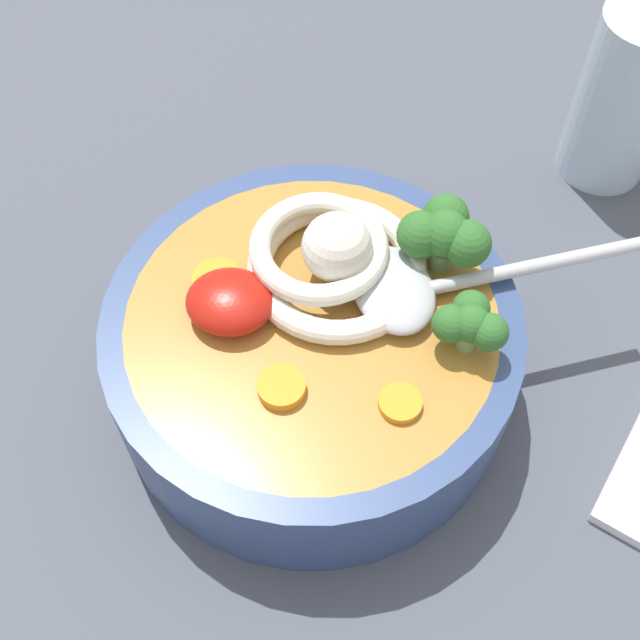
% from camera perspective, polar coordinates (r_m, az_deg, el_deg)
% --- Properties ---
extents(table_slab, '(1.23, 1.23, 0.03)m').
position_cam_1_polar(table_slab, '(0.53, -0.26, -3.38)').
color(table_slab, '#474C56').
rests_on(table_slab, ground).
extents(soup_bowl, '(0.23, 0.23, 0.07)m').
position_cam_1_polar(soup_bowl, '(0.47, -0.00, -2.24)').
color(soup_bowl, '#334775').
rests_on(soup_bowl, table_slab).
extents(noodle_pile, '(0.11, 0.11, 0.04)m').
position_cam_1_polar(noodle_pile, '(0.45, 0.95, 4.29)').
color(noodle_pile, silver).
rests_on(noodle_pile, soup_bowl).
extents(soup_spoon, '(0.17, 0.09, 0.02)m').
position_cam_1_polar(soup_spoon, '(0.45, 6.72, 2.00)').
color(soup_spoon, '#B7B7BC').
rests_on(soup_spoon, soup_bowl).
extents(chili_sauce_dollop, '(0.05, 0.04, 0.02)m').
position_cam_1_polar(chili_sauce_dollop, '(0.44, -6.22, 1.27)').
color(chili_sauce_dollop, '#B2190F').
rests_on(chili_sauce_dollop, soup_bowl).
extents(broccoli_floret_front, '(0.04, 0.03, 0.03)m').
position_cam_1_polar(broccoli_floret_front, '(0.43, 10.32, -0.18)').
color(broccoli_floret_front, '#7A9E60').
rests_on(broccoli_floret_front, soup_bowl).
extents(broccoli_floret_near_spoon, '(0.05, 0.04, 0.04)m').
position_cam_1_polar(broccoli_floret_near_spoon, '(0.45, 8.57, 5.94)').
color(broccoli_floret_near_spoon, '#7A9E60').
rests_on(broccoli_floret_near_spoon, soup_bowl).
extents(carrot_slice_right, '(0.03, 0.03, 0.01)m').
position_cam_1_polar(carrot_slice_right, '(0.46, -7.08, 2.85)').
color(carrot_slice_right, orange).
rests_on(carrot_slice_right, soup_bowl).
extents(carrot_slice_beside_chili, '(0.02, 0.02, 0.00)m').
position_cam_1_polar(carrot_slice_beside_chili, '(0.42, 5.55, -5.71)').
color(carrot_slice_beside_chili, orange).
rests_on(carrot_slice_beside_chili, soup_bowl).
extents(carrot_slice_left, '(0.02, 0.02, 0.01)m').
position_cam_1_polar(carrot_slice_left, '(0.42, -2.67, -4.65)').
color(carrot_slice_left, orange).
rests_on(carrot_slice_left, soup_bowl).
extents(drinking_glass, '(0.06, 0.06, 0.12)m').
position_cam_1_polar(drinking_glass, '(0.61, 20.22, 14.18)').
color(drinking_glass, silver).
rests_on(drinking_glass, table_slab).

